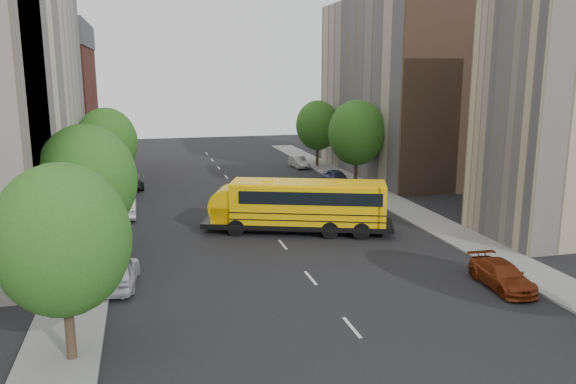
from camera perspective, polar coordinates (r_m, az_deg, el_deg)
name	(u,v)px	position (r m, az deg, el deg)	size (l,w,h in m)	color
ground	(275,236)	(36.82, -1.29, -4.48)	(120.00, 120.00, 0.00)	black
sidewalk_left	(96,227)	(40.88, -18.89, -3.38)	(3.00, 80.00, 0.12)	slate
sidewalk_right	(403,207)	(45.17, 11.57, -1.55)	(3.00, 80.00, 0.12)	slate
lane_markings	(248,203)	(46.30, -4.12, -1.08)	(0.15, 64.00, 0.01)	silver
building_left_redbrick	(42,113)	(63.31, -23.72, 7.40)	(10.00, 15.00, 13.00)	maroon
building_right_near	(571,105)	(39.69, 26.81, 7.92)	(10.00, 7.00, 17.00)	tan
building_right_far	(400,87)	(60.32, 11.28, 10.37)	(10.00, 22.00, 18.00)	tan
building_right_sidewall	(456,90)	(50.62, 16.72, 9.85)	(10.10, 0.30, 18.00)	brown
street_tree_0	(62,240)	(21.40, -21.96, -4.56)	(4.80, 4.80, 7.41)	#38281C
street_tree_1	(87,180)	(31.02, -19.74, 1.11)	(5.12, 5.12, 7.90)	#38281C
street_tree_2	(107,143)	(48.81, -17.94, 4.79)	(4.99, 4.99, 7.71)	#38281C
street_tree_4	(357,133)	(52.27, 6.99, 5.99)	(5.25, 5.25, 8.10)	#38281C
street_tree_5	(318,125)	(63.58, 3.02, 6.77)	(4.86, 4.86, 7.51)	#38281C
school_bus	(296,204)	(37.13, 0.80, -1.18)	(12.75, 6.95, 3.55)	black
safari_truck	(324,197)	(42.85, 3.63, -0.49)	(5.39, 2.20, 2.27)	black
parked_car_0	(118,272)	(29.32, -16.88, -7.76)	(1.83, 4.54, 1.55)	silver
parked_car_1	(125,208)	(43.13, -16.19, -1.54)	(1.50, 4.31, 1.42)	silver
parked_car_2	(128,180)	(54.08, -15.91, 1.15)	(2.39, 5.18, 1.44)	black
parked_car_3	(502,275)	(29.97, 20.90, -7.89)	(1.78, 4.38, 1.27)	maroon
parked_car_4	(337,178)	(53.63, 4.96, 1.48)	(1.68, 4.18, 1.42)	#35395D
parked_car_5	(299,162)	(63.43, 1.09, 3.07)	(1.35, 3.88, 1.28)	#A09F9B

